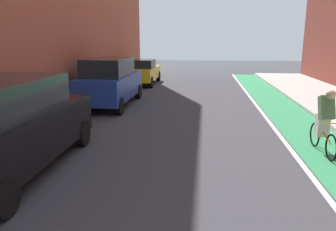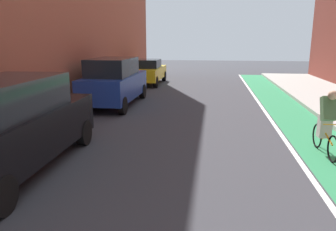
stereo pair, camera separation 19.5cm
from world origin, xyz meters
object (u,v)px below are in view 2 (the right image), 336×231
parked_sedan_yellow_cab (147,71)px  parked_suv_black (11,124)px  parked_suv_blue (114,81)px  cyclist_trailing (327,120)px

parked_sedan_yellow_cab → parked_suv_black: bearing=-90.0°
parked_suv_blue → cyclist_trailing: bearing=-37.3°
parked_sedan_yellow_cab → cyclist_trailing: size_ratio=2.56×
parked_suv_black → parked_sedan_yellow_cab: (-0.00, 13.99, -0.23)m
parked_suv_black → parked_suv_blue: 7.16m
parked_sedan_yellow_cab → cyclist_trailing: bearing=-60.5°
parked_suv_black → cyclist_trailing: bearing=16.3°
parked_suv_black → parked_sedan_yellow_cab: bearing=90.0°
cyclist_trailing → parked_suv_black: bearing=-163.7°
parked_suv_black → parked_suv_blue: size_ratio=1.04×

